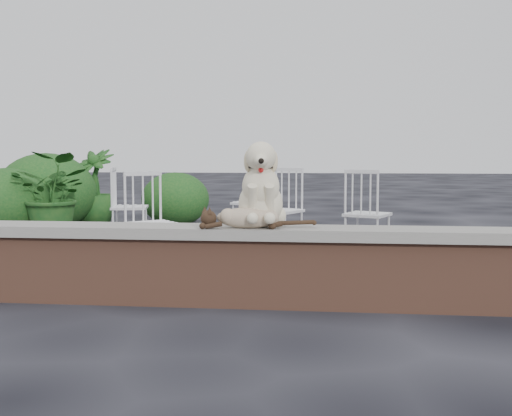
# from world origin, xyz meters

# --- Properties ---
(ground) EXTENTS (60.00, 60.00, 0.00)m
(ground) POSITION_xyz_m (0.00, 0.00, 0.00)
(ground) COLOR black
(ground) RESTS_ON ground
(brick_wall) EXTENTS (6.00, 0.30, 0.50)m
(brick_wall) POSITION_xyz_m (0.00, 0.00, 0.25)
(brick_wall) COLOR brown
(brick_wall) RESTS_ON ground
(capstone) EXTENTS (6.20, 0.40, 0.08)m
(capstone) POSITION_xyz_m (0.00, 0.00, 0.54)
(capstone) COLOR slate
(capstone) RESTS_ON brick_wall
(dog) EXTENTS (0.47, 0.59, 0.63)m
(dog) POSITION_xyz_m (0.53, 0.06, 0.90)
(dog) COLOR beige
(dog) RESTS_ON capstone
(cat) EXTENTS (1.01, 0.35, 0.17)m
(cat) POSITION_xyz_m (0.45, -0.09, 0.66)
(cat) COLOR tan
(cat) RESTS_ON capstone
(chair_d) EXTENTS (0.76, 0.76, 0.94)m
(chair_d) POSITION_xyz_m (0.49, 2.66, 0.47)
(chair_d) COLOR white
(chair_d) RESTS_ON ground
(chair_e) EXTENTS (0.66, 0.66, 0.94)m
(chair_e) POSITION_xyz_m (-1.38, 2.91, 0.47)
(chair_e) COLOR white
(chair_e) RESTS_ON ground
(chair_c) EXTENTS (0.74, 0.74, 0.94)m
(chair_c) POSITION_xyz_m (1.46, 2.34, 0.47)
(chair_c) COLOR white
(chair_c) RESTS_ON ground
(chair_a) EXTENTS (0.79, 0.79, 0.94)m
(chair_a) POSITION_xyz_m (-0.61, 1.16, 0.47)
(chair_a) COLOR white
(chair_a) RESTS_ON ground
(chair_b) EXTENTS (0.75, 0.75, 0.94)m
(chair_b) POSITION_xyz_m (0.03, 3.74, 0.47)
(chair_b) COLOR white
(chair_b) RESTS_ON ground
(potted_plant_a) EXTENTS (1.04, 0.91, 1.13)m
(potted_plant_a) POSITION_xyz_m (-2.59, 3.49, 0.57)
(potted_plant_a) COLOR #124117
(potted_plant_a) RESTS_ON ground
(potted_plant_b) EXTENTS (0.84, 0.84, 1.17)m
(potted_plant_b) POSITION_xyz_m (-2.56, 4.84, 0.59)
(potted_plant_b) COLOR #124117
(potted_plant_b) RESTS_ON ground
(shrubbery) EXTENTS (3.14, 2.62, 1.17)m
(shrubbery) POSITION_xyz_m (-2.87, 4.40, 0.47)
(shrubbery) COLOR #124117
(shrubbery) RESTS_ON ground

